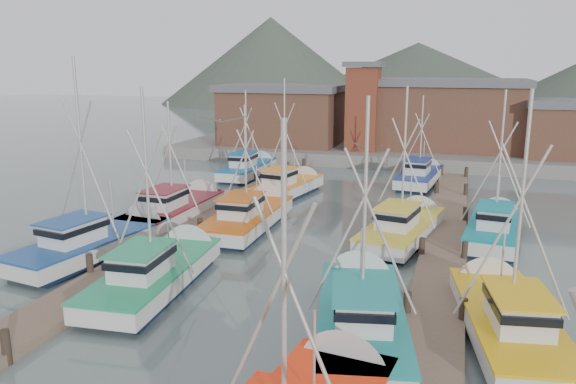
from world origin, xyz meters
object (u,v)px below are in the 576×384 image
(lookout_tower, at_px, (363,106))
(boat_12, at_px, (289,187))
(boat_8, at_px, (251,216))
(boat_4, at_px, (160,271))

(lookout_tower, xyz_separation_m, boat_12, (-2.49, -16.42, -4.87))
(lookout_tower, height_order, boat_8, lookout_tower)
(boat_4, bearing_deg, lookout_tower, 81.20)
(lookout_tower, distance_m, boat_4, 35.12)
(boat_8, relative_size, boat_12, 1.03)
(lookout_tower, xyz_separation_m, boat_4, (-2.65, -34.68, -4.87))
(boat_12, bearing_deg, boat_8, -77.91)
(boat_8, bearing_deg, boat_4, -93.40)
(boat_4, distance_m, boat_8, 9.83)
(lookout_tower, bearing_deg, boat_8, -95.04)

